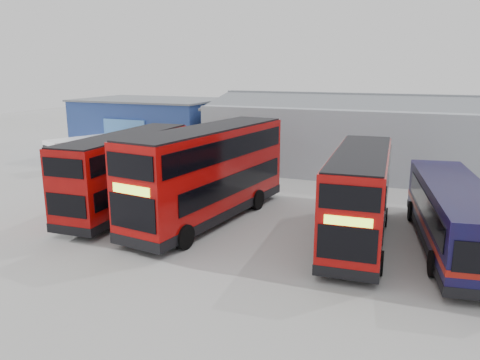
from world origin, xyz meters
TOP-DOWN VIEW (x-y plane):
  - ground_plane at (0.00, 0.00)m, footprint 120.00×120.00m
  - office_block at (-14.00, 17.99)m, footprint 12.30×8.32m
  - maintenance_shed at (8.00, 20.00)m, footprint 30.50×12.00m
  - double_decker_left at (-6.08, 3.12)m, footprint 3.05×10.38m
  - double_decker_centre at (-1.22, 3.37)m, footprint 4.29×11.81m
  - double_decker_right at (6.47, 3.13)m, footprint 3.08×10.15m
  - single_decker_blue at (10.47, 3.61)m, footprint 4.20×11.20m
  - panel_van at (-16.07, 11.29)m, footprint 4.20×5.96m

SIDE VIEW (x-z plane):
  - ground_plane at x=0.00m, z-range 0.00..0.00m
  - panel_van at x=-16.07m, z-range 0.14..2.58m
  - single_decker_blue at x=10.47m, z-range -0.01..2.96m
  - double_decker_right at x=6.47m, z-range -0.01..4.23m
  - double_decker_left at x=-6.08m, z-range -0.01..4.33m
  - double_decker_centre at x=-1.22m, z-range -0.01..4.88m
  - office_block at x=-14.00m, z-range 0.02..5.14m
  - maintenance_shed at x=8.00m, z-range -0.34..5.55m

